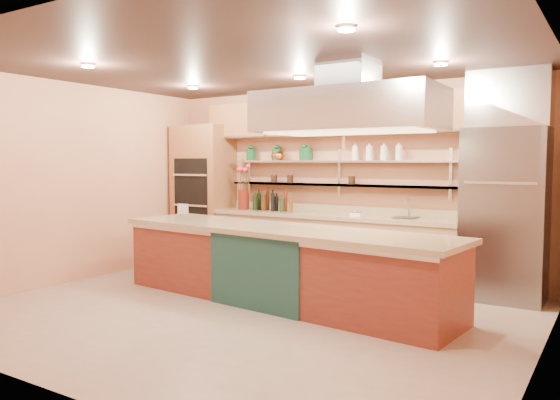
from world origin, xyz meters
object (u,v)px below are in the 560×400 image
Objects in this scene: kitchen_scale at (356,213)px; island at (279,265)px; refrigerator at (505,215)px; flower_vase at (244,200)px; copper_kettle at (279,156)px; green_canister at (307,154)px.

island is at bearing -123.25° from kitchen_scale.
island is at bearing -145.03° from refrigerator.
copper_kettle is (0.54, 0.22, 0.70)m from flower_vase.
refrigerator reaches higher than copper_kettle.
refrigerator is at bearing -0.15° from flower_vase.
refrigerator is 6.61× the size of flower_vase.
island is 13.76× the size of flower_vase.
copper_kettle is at bearing 128.15° from island.
refrigerator is at bearing -3.87° from copper_kettle.
flower_vase is at bearing 142.42° from island.
green_canister reaches higher than kitchen_scale.
green_canister is (1.04, 0.22, 0.72)m from flower_vase.
refrigerator is 0.48× the size of island.
kitchen_scale is at bearing 179.71° from refrigerator.
green_canister reaches higher than island.
island is 2.52m from copper_kettle.
flower_vase reaches higher than island.
flower_vase is 1.71× the size of copper_kettle.
green_canister is (-2.90, 0.23, 0.76)m from refrigerator.
island is 28.00× the size of kitchen_scale.
flower_vase is 0.91m from copper_kettle.
refrigerator is 3.01m from green_canister.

